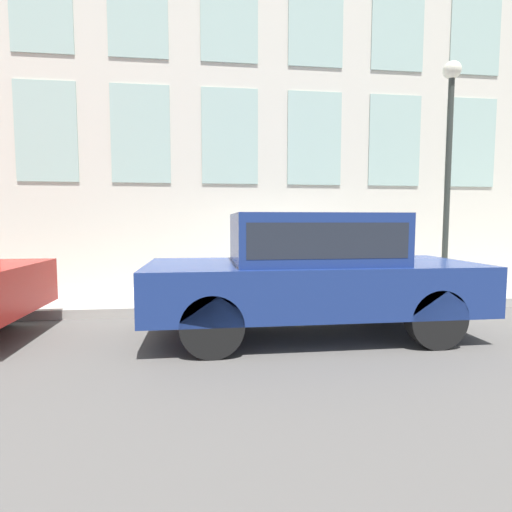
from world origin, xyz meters
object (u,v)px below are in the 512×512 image
at_px(fire_hydrant, 271,276).
at_px(parked_car_navy_near, 311,268).
at_px(street_lamp, 449,149).
at_px(person, 241,257).

relative_size(fire_hydrant, parked_car_navy_near, 0.18).
height_order(parked_car_navy_near, street_lamp, street_lamp).
relative_size(fire_hydrant, street_lamp, 0.17).
distance_m(person, street_lamp, 4.91).
bearing_deg(fire_hydrant, parked_car_navy_near, -172.48).
relative_size(person, street_lamp, 0.28).
bearing_deg(street_lamp, person, 91.25).
xyz_separation_m(parked_car_navy_near, street_lamp, (2.23, -3.54, 2.20)).
height_order(fire_hydrant, person, person).
height_order(fire_hydrant, parked_car_navy_near, parked_car_navy_near).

